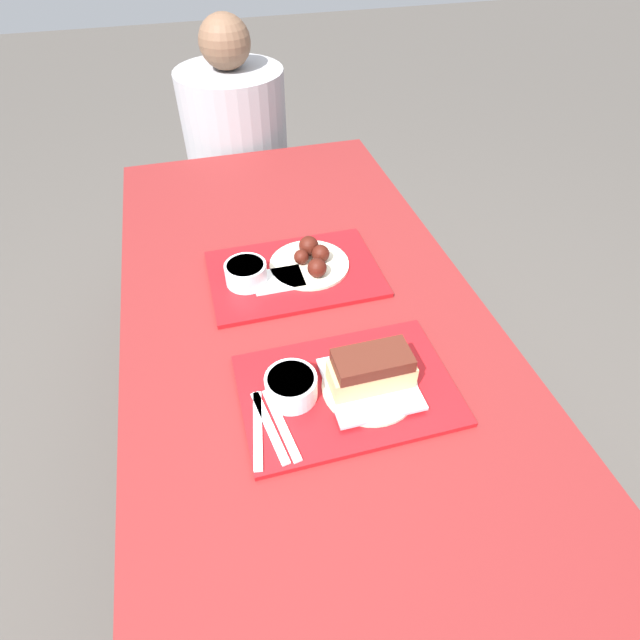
% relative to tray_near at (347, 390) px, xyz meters
% --- Properties ---
extents(ground_plane, '(12.00, 12.00, 0.00)m').
position_rel_tray_near_xyz_m(ground_plane, '(-0.02, 0.19, -0.75)').
color(ground_plane, '#4C4742').
extents(picnic_table, '(0.83, 1.81, 0.74)m').
position_rel_tray_near_xyz_m(picnic_table, '(-0.02, 0.19, -0.10)').
color(picnic_table, maroon).
rests_on(picnic_table, ground_plane).
extents(picnic_bench_far, '(0.79, 0.28, 0.44)m').
position_rel_tray_near_xyz_m(picnic_bench_far, '(-0.02, 1.32, -0.38)').
color(picnic_bench_far, maroon).
rests_on(picnic_bench_far, ground_plane).
extents(tray_near, '(0.42, 0.29, 0.01)m').
position_rel_tray_near_xyz_m(tray_near, '(0.00, 0.00, 0.00)').
color(tray_near, '#B21419').
rests_on(tray_near, picnic_table).
extents(tray_far, '(0.42, 0.29, 0.01)m').
position_rel_tray_near_xyz_m(tray_far, '(-0.02, 0.39, 0.00)').
color(tray_far, '#B21419').
rests_on(tray_far, picnic_table).
extents(bowl_coleslaw_near, '(0.10, 0.10, 0.05)m').
position_rel_tray_near_xyz_m(bowl_coleslaw_near, '(-0.11, 0.01, 0.04)').
color(bowl_coleslaw_near, silver).
rests_on(bowl_coleslaw_near, tray_near).
extents(brisket_sandwich_plate, '(0.19, 0.19, 0.10)m').
position_rel_tray_near_xyz_m(brisket_sandwich_plate, '(0.04, -0.01, 0.04)').
color(brisket_sandwich_plate, beige).
rests_on(brisket_sandwich_plate, tray_near).
extents(plastic_fork_near, '(0.04, 0.17, 0.00)m').
position_rel_tray_near_xyz_m(plastic_fork_near, '(-0.17, -0.05, 0.01)').
color(plastic_fork_near, white).
rests_on(plastic_fork_near, tray_near).
extents(plastic_knife_near, '(0.04, 0.17, 0.00)m').
position_rel_tray_near_xyz_m(plastic_knife_near, '(-0.14, -0.05, 0.01)').
color(plastic_knife_near, white).
rests_on(plastic_knife_near, tray_near).
extents(plastic_spoon_near, '(0.04, 0.17, 0.00)m').
position_rel_tray_near_xyz_m(plastic_spoon_near, '(-0.19, -0.05, 0.01)').
color(plastic_spoon_near, white).
rests_on(plastic_spoon_near, tray_near).
extents(condiment_packet, '(0.04, 0.03, 0.01)m').
position_rel_tray_near_xyz_m(condiment_packet, '(0.03, 0.06, 0.01)').
color(condiment_packet, '#A59E93').
rests_on(condiment_packet, tray_near).
extents(bowl_coleslaw_far, '(0.10, 0.10, 0.05)m').
position_rel_tray_near_xyz_m(bowl_coleslaw_far, '(-0.14, 0.38, 0.04)').
color(bowl_coleslaw_far, silver).
rests_on(bowl_coleslaw_far, tray_far).
extents(wings_plate_far, '(0.20, 0.20, 0.06)m').
position_rel_tray_near_xyz_m(wings_plate_far, '(0.03, 0.40, 0.02)').
color(wings_plate_far, beige).
rests_on(wings_plate_far, tray_far).
extents(napkin_far, '(0.12, 0.09, 0.01)m').
position_rel_tray_near_xyz_m(napkin_far, '(-0.06, 0.36, 0.01)').
color(napkin_far, white).
rests_on(napkin_far, tray_far).
extents(person_seated_across, '(0.39, 0.39, 0.69)m').
position_rel_tray_near_xyz_m(person_seated_across, '(-0.03, 1.32, -0.03)').
color(person_seated_across, '#9E9EA3').
rests_on(person_seated_across, picnic_bench_far).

